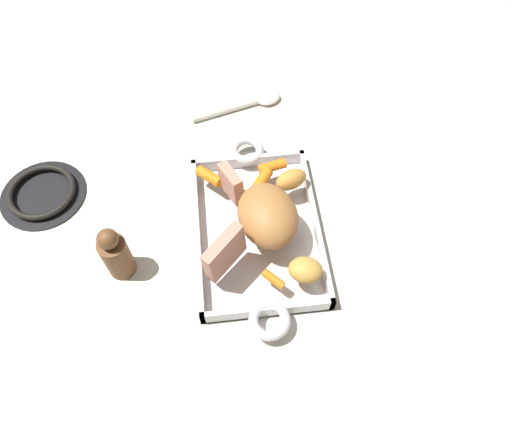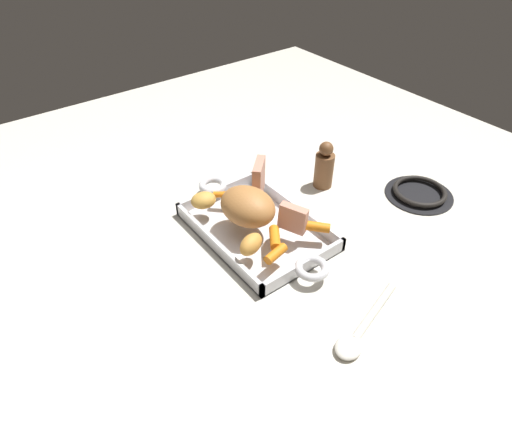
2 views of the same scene
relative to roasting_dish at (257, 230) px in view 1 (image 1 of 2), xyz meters
name	(u,v)px [view 1 (image 1 of 2)]	position (x,y,z in m)	size (l,w,h in m)	color
ground_plane	(257,234)	(0.00, 0.00, -0.01)	(1.82, 1.82, 0.00)	silver
roasting_dish	(257,230)	(0.00, 0.00, 0.00)	(0.43, 0.23, 0.04)	silver
pork_roast	(268,215)	(-0.01, -0.02, 0.06)	(0.13, 0.10, 0.08)	#B7773E
roast_slice_outer	(225,253)	(-0.07, 0.06, 0.07)	(0.02, 0.08, 0.08)	tan
roast_slice_thick	(231,183)	(0.07, 0.04, 0.05)	(0.02, 0.06, 0.06)	tan
baby_carrot_short	(273,279)	(-0.12, -0.01, 0.03)	(0.01, 0.01, 0.04)	orange
baby_carrot_center_right	(260,183)	(0.08, -0.02, 0.04)	(0.02, 0.02, 0.06)	orange
baby_carrot_northeast	(209,176)	(0.11, 0.08, 0.04)	(0.02, 0.02, 0.05)	orange
baby_carrot_center_left	(272,166)	(0.12, -0.04, 0.03)	(0.02, 0.02, 0.05)	orange
potato_near_roast	(305,270)	(-0.11, -0.07, 0.04)	(0.06, 0.05, 0.04)	gold
potato_golden_small	(291,180)	(0.08, -0.07, 0.04)	(0.06, 0.04, 0.04)	gold
stove_burner_rear	(42,193)	(0.13, 0.41, 0.00)	(0.17, 0.17, 0.02)	black
serving_spoon	(248,103)	(0.33, -0.02, 0.00)	(0.08, 0.21, 0.02)	white
pepper_mill	(116,254)	(-0.04, 0.25, 0.04)	(0.05, 0.05, 0.13)	brown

